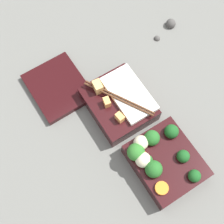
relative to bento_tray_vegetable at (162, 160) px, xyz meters
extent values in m
plane|color=slate|center=(0.11, 0.02, -0.03)|extent=(3.00, 3.00, 0.00)
cube|color=black|center=(-0.01, -0.01, -0.01)|extent=(0.18, 0.15, 0.05)
sphere|color=#19511E|center=(-0.02, -0.04, 0.02)|extent=(0.03, 0.03, 0.03)
sphere|color=#236023|center=(0.02, 0.04, 0.02)|extent=(0.03, 0.03, 0.03)
sphere|color=#236023|center=(0.06, 0.00, 0.03)|extent=(0.04, 0.04, 0.04)
sphere|color=#2D7028|center=(0.05, 0.05, 0.03)|extent=(0.04, 0.04, 0.04)
sphere|color=#19511E|center=(0.04, -0.05, 0.02)|extent=(0.04, 0.04, 0.04)
sphere|color=#236023|center=(-0.01, 0.04, 0.03)|extent=(0.04, 0.04, 0.04)
sphere|color=#19511E|center=(-0.07, -0.03, 0.02)|extent=(0.03, 0.03, 0.03)
cylinder|color=orange|center=(0.03, 0.04, 0.02)|extent=(0.03, 0.03, 0.01)
cylinder|color=orange|center=(-0.06, 0.05, 0.02)|extent=(0.04, 0.04, 0.01)
sphere|color=beige|center=(0.06, 0.03, 0.02)|extent=(0.04, 0.04, 0.04)
sphere|color=beige|center=(0.02, 0.05, 0.03)|extent=(0.04, 0.04, 0.04)
cube|color=black|center=(0.19, 0.01, -0.01)|extent=(0.18, 0.15, 0.05)
cube|color=white|center=(0.19, -0.02, 0.02)|extent=(0.15, 0.09, 0.01)
cube|color=#F4A356|center=(0.14, 0.03, 0.03)|extent=(0.02, 0.02, 0.02)
cube|color=#F4A356|center=(0.20, 0.04, 0.03)|extent=(0.02, 0.02, 0.02)
cube|color=#EAB266|center=(0.25, 0.04, 0.03)|extent=(0.03, 0.02, 0.03)
cylinder|color=#56331E|center=(0.19, 0.00, 0.03)|extent=(0.18, 0.11, 0.01)
cylinder|color=#56331E|center=(0.19, 0.01, 0.03)|extent=(0.18, 0.11, 0.01)
cube|color=black|center=(0.33, 0.12, -0.02)|extent=(0.18, 0.15, 0.02)
sphere|color=#474442|center=(0.34, -0.28, -0.03)|extent=(0.03, 0.03, 0.03)
sphere|color=#474442|center=(0.32, -0.22, -0.03)|extent=(0.02, 0.02, 0.02)
camera|label=1|loc=(-0.09, 0.21, 0.75)|focal=50.00mm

